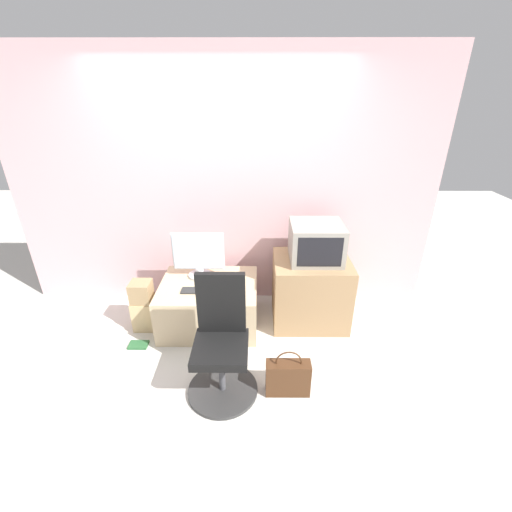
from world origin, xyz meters
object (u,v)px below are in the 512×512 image
object	(u,v)px
cardboard_box_lower	(145,314)
book	(138,345)
main_monitor	(198,255)
handbag	(288,377)
mouse	(219,290)
crt_tv	(316,242)
keyboard	(197,290)
office_chair	(221,348)

from	to	relation	value
cardboard_box_lower	book	xyz separation A→B (m)	(0.01, -0.30, -0.14)
main_monitor	handbag	xyz separation A→B (m)	(0.84, -1.08, -0.54)
mouse	crt_tv	bearing A→B (deg)	14.99
book	keyboard	bearing A→B (deg)	23.48
keyboard	handbag	xyz separation A→B (m)	(0.82, -0.78, -0.32)
handbag	crt_tv	bearing A→B (deg)	72.44
cardboard_box_lower	crt_tv	bearing A→B (deg)	5.94
cardboard_box_lower	handbag	distance (m)	1.61
main_monitor	cardboard_box_lower	distance (m)	0.80
main_monitor	office_chair	distance (m)	1.11
main_monitor	cardboard_box_lower	bearing A→B (deg)	-155.65
main_monitor	office_chair	bearing A→B (deg)	-72.79
main_monitor	crt_tv	world-z (taller)	crt_tv
cardboard_box_lower	book	world-z (taller)	cardboard_box_lower
main_monitor	keyboard	xyz separation A→B (m)	(0.01, -0.30, -0.22)
office_chair	handbag	distance (m)	0.57
cardboard_box_lower	main_monitor	bearing A→B (deg)	24.35
crt_tv	keyboard	bearing A→B (deg)	-168.42
office_chair	handbag	bearing A→B (deg)	-6.50
keyboard	crt_tv	distance (m)	1.24
mouse	handbag	xyz separation A→B (m)	(0.61, -0.77, -0.33)
cardboard_box_lower	mouse	bearing A→B (deg)	-5.30
mouse	book	size ratio (longest dim) A/B	0.38
office_chair	book	xyz separation A→B (m)	(-0.85, 0.48, -0.38)
cardboard_box_lower	book	size ratio (longest dim) A/B	1.76
keyboard	handbag	bearing A→B (deg)	-43.49
crt_tv	handbag	distance (m)	1.29
mouse	book	world-z (taller)	mouse
keyboard	crt_tv	size ratio (longest dim) A/B	0.59
book	cardboard_box_lower	bearing A→B (deg)	91.26
crt_tv	book	distance (m)	1.96
crt_tv	book	size ratio (longest dim) A/B	2.80
handbag	mouse	bearing A→B (deg)	128.40
keyboard	office_chair	bearing A→B (deg)	-67.20
office_chair	book	bearing A→B (deg)	150.56
keyboard	office_chair	xyz separation A→B (m)	(0.30, -0.72, -0.08)
mouse	cardboard_box_lower	world-z (taller)	mouse
crt_tv	office_chair	xyz separation A→B (m)	(-0.84, -0.96, -0.48)
keyboard	crt_tv	bearing A→B (deg)	11.58
main_monitor	keyboard	world-z (taller)	main_monitor
cardboard_box_lower	handbag	world-z (taller)	handbag
office_chair	mouse	bearing A→B (deg)	97.08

